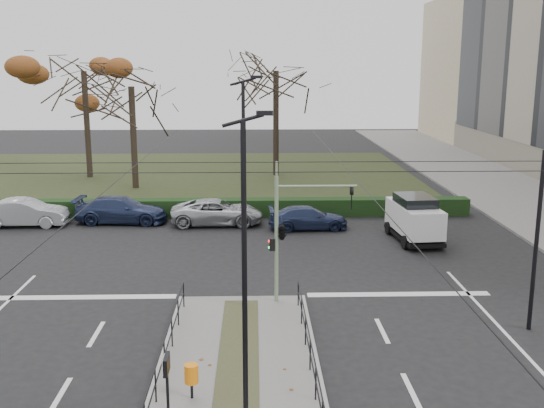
{
  "coord_description": "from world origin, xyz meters",
  "views": [
    {
      "loc": [
        0.51,
        -17.53,
        8.58
      ],
      "look_at": [
        1.19,
        6.83,
        3.27
      ],
      "focal_mm": 42.0,
      "sensor_mm": 36.0,
      "label": 1
    }
  ],
  "objects_px": {
    "streetlamp_median_near": "(245,294)",
    "streetlamp_median_far": "(245,193)",
    "parked_car_fifth": "(308,218)",
    "info_panel": "(167,374)",
    "parked_car_second": "(25,213)",
    "parked_car_fourth": "(217,212)",
    "bare_tree_near": "(132,94)",
    "parked_car_third": "(121,210)",
    "litter_bin": "(191,374)",
    "traffic_light": "(284,230)",
    "white_van": "(414,217)",
    "bare_tree_center": "(276,79)",
    "rust_tree": "(84,71)"
  },
  "relations": [
    {
      "from": "parked_car_third",
      "to": "parked_car_fourth",
      "type": "distance_m",
      "value": 5.37
    },
    {
      "from": "info_panel",
      "to": "streetlamp_median_far",
      "type": "distance_m",
      "value": 8.82
    },
    {
      "from": "litter_bin",
      "to": "parked_car_second",
      "type": "relative_size",
      "value": 0.2
    },
    {
      "from": "parked_car_third",
      "to": "bare_tree_center",
      "type": "height_order",
      "value": "bare_tree_center"
    },
    {
      "from": "bare_tree_near",
      "to": "parked_car_third",
      "type": "bearing_deg",
      "value": -84.07
    },
    {
      "from": "bare_tree_center",
      "to": "parked_car_fourth",
      "type": "bearing_deg",
      "value": -103.55
    },
    {
      "from": "parked_car_third",
      "to": "bare_tree_near",
      "type": "distance_m",
      "value": 11.62
    },
    {
      "from": "litter_bin",
      "to": "info_panel",
      "type": "xyz_separation_m",
      "value": [
        -0.36,
        -1.82,
        0.95
      ]
    },
    {
      "from": "litter_bin",
      "to": "parked_car_fourth",
      "type": "height_order",
      "value": "parked_car_fourth"
    },
    {
      "from": "traffic_light",
      "to": "streetlamp_median_near",
      "type": "relative_size",
      "value": 0.61
    },
    {
      "from": "parked_car_second",
      "to": "bare_tree_near",
      "type": "relative_size",
      "value": 0.49
    },
    {
      "from": "traffic_light",
      "to": "parked_car_fourth",
      "type": "height_order",
      "value": "traffic_light"
    },
    {
      "from": "white_van",
      "to": "bare_tree_center",
      "type": "height_order",
      "value": "bare_tree_center"
    },
    {
      "from": "streetlamp_median_far",
      "to": "parked_car_fifth",
      "type": "bearing_deg",
      "value": 74.39
    },
    {
      "from": "parked_car_second",
      "to": "parked_car_fourth",
      "type": "xyz_separation_m",
      "value": [
        10.45,
        0.11,
        -0.05
      ]
    },
    {
      "from": "parked_car_fifth",
      "to": "streetlamp_median_far",
      "type": "bearing_deg",
      "value": 160.65
    },
    {
      "from": "parked_car_fifth",
      "to": "info_panel",
      "type": "bearing_deg",
      "value": 162.42
    },
    {
      "from": "litter_bin",
      "to": "bare_tree_near",
      "type": "distance_m",
      "value": 30.84
    },
    {
      "from": "info_panel",
      "to": "bare_tree_near",
      "type": "height_order",
      "value": "bare_tree_near"
    },
    {
      "from": "streetlamp_median_far",
      "to": "bare_tree_center",
      "type": "xyz_separation_m",
      "value": [
        2.04,
        28.2,
        3.34
      ]
    },
    {
      "from": "streetlamp_median_near",
      "to": "parked_car_fourth",
      "type": "height_order",
      "value": "streetlamp_median_near"
    },
    {
      "from": "traffic_light",
      "to": "bare_tree_near",
      "type": "height_order",
      "value": "bare_tree_near"
    },
    {
      "from": "parked_car_fourth",
      "to": "bare_tree_center",
      "type": "relative_size",
      "value": 0.47
    },
    {
      "from": "litter_bin",
      "to": "streetlamp_median_far",
      "type": "height_order",
      "value": "streetlamp_median_far"
    },
    {
      "from": "bare_tree_near",
      "to": "bare_tree_center",
      "type": "bearing_deg",
      "value": 26.99
    },
    {
      "from": "parked_car_fifth",
      "to": "white_van",
      "type": "bearing_deg",
      "value": -120.04
    },
    {
      "from": "traffic_light",
      "to": "rust_tree",
      "type": "height_order",
      "value": "rust_tree"
    },
    {
      "from": "litter_bin",
      "to": "white_van",
      "type": "xyz_separation_m",
      "value": [
        9.58,
        15.39,
        0.4
      ]
    },
    {
      "from": "parked_car_third",
      "to": "parked_car_second",
      "type": "bearing_deg",
      "value": 100.75
    },
    {
      "from": "parked_car_second",
      "to": "litter_bin",
      "type": "bearing_deg",
      "value": -152.1
    },
    {
      "from": "bare_tree_center",
      "to": "white_van",
      "type": "bearing_deg",
      "value": -72.07
    },
    {
      "from": "white_van",
      "to": "streetlamp_median_far",
      "type": "bearing_deg",
      "value": -132.84
    },
    {
      "from": "white_van",
      "to": "parked_car_fifth",
      "type": "bearing_deg",
      "value": 153.7
    },
    {
      "from": "white_van",
      "to": "bare_tree_near",
      "type": "xyz_separation_m",
      "value": [
        -16.38,
        14.12,
        5.45
      ]
    },
    {
      "from": "parked_car_second",
      "to": "rust_tree",
      "type": "xyz_separation_m",
      "value": [
        -0.3,
        15.17,
        7.41
      ]
    },
    {
      "from": "rust_tree",
      "to": "parked_car_second",
      "type": "bearing_deg",
      "value": -88.88
    },
    {
      "from": "traffic_light",
      "to": "bare_tree_center",
      "type": "height_order",
      "value": "bare_tree_center"
    },
    {
      "from": "streetlamp_median_near",
      "to": "streetlamp_median_far",
      "type": "bearing_deg",
      "value": 90.95
    },
    {
      "from": "traffic_light",
      "to": "streetlamp_median_far",
      "type": "distance_m",
      "value": 2.05
    },
    {
      "from": "traffic_light",
      "to": "white_van",
      "type": "relative_size",
      "value": 1.06
    },
    {
      "from": "parked_car_fifth",
      "to": "bare_tree_center",
      "type": "bearing_deg",
      "value": 0.2
    },
    {
      "from": "streetlamp_median_near",
      "to": "parked_car_second",
      "type": "height_order",
      "value": "streetlamp_median_near"
    },
    {
      "from": "parked_car_second",
      "to": "white_van",
      "type": "xyz_separation_m",
      "value": [
        20.45,
        -3.54,
        0.45
      ]
    },
    {
      "from": "rust_tree",
      "to": "bare_tree_center",
      "type": "xyz_separation_m",
      "value": [
        14.51,
        0.57,
        -0.56
      ]
    },
    {
      "from": "streetlamp_median_near",
      "to": "info_panel",
      "type": "bearing_deg",
      "value": 152.56
    },
    {
      "from": "litter_bin",
      "to": "rust_tree",
      "type": "height_order",
      "value": "rust_tree"
    },
    {
      "from": "white_van",
      "to": "rust_tree",
      "type": "xyz_separation_m",
      "value": [
        -20.75,
        18.71,
        6.96
      ]
    },
    {
      "from": "litter_bin",
      "to": "parked_car_fifth",
      "type": "height_order",
      "value": "parked_car_fifth"
    },
    {
      "from": "white_van",
      "to": "bare_tree_center",
      "type": "distance_m",
      "value": 21.25
    },
    {
      "from": "info_panel",
      "to": "streetlamp_median_far",
      "type": "bearing_deg",
      "value": 78.66
    }
  ]
}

